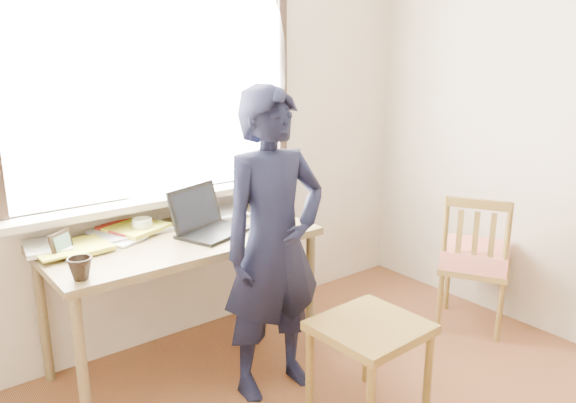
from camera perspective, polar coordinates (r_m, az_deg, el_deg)
room_shell at (r=2.01m, az=14.22°, el=10.80°), size 3.52×4.02×2.61m
desk at (r=3.17m, az=-10.85°, el=-4.89°), size 1.46×0.73×0.78m
laptop at (r=3.16m, az=-8.28°, el=-2.09°), size 0.45×0.41×0.26m
mug_white at (r=3.21m, az=-14.60°, el=-2.45°), size 0.13×0.13×0.09m
mug_dark at (r=2.68m, az=-20.35°, el=-6.41°), size 0.15×0.15×0.10m
mouse at (r=3.29m, az=-2.68°, el=-2.09°), size 0.08×0.06×0.03m
desk_clutter at (r=3.21m, az=-17.57°, el=-3.14°), size 0.86×0.45×0.04m
book_a at (r=3.18m, az=-19.07°, el=-3.60°), size 0.23×0.29×0.03m
book_b at (r=3.48m, az=-7.47°, el=-1.32°), size 0.22×0.28×0.02m
picture_frame at (r=3.01m, az=-22.04°, el=-4.10°), size 0.12×0.09×0.11m
work_chair at (r=2.83m, az=8.32°, el=-13.55°), size 0.51×0.49×0.50m
side_chair at (r=3.83m, az=18.49°, el=-5.44°), size 0.55×0.56×0.91m
person at (r=2.88m, az=-1.45°, el=-4.44°), size 0.61×0.42×1.62m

